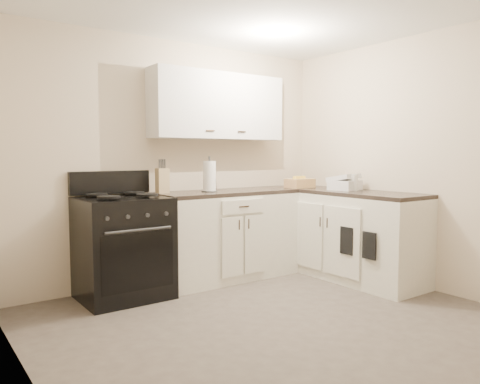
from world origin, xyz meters
TOP-DOWN VIEW (x-y plane):
  - floor at (0.00, 0.00)m, footprint 3.60×3.60m
  - wall_back at (0.00, 1.80)m, footprint 3.60×0.00m
  - wall_right at (1.80, 0.00)m, footprint 0.00×3.60m
  - wall_left at (-1.80, 0.00)m, footprint 0.00×3.60m
  - base_cabinets_back at (0.43, 1.50)m, footprint 1.55×0.60m
  - base_cabinets_right at (1.50, 0.85)m, footprint 0.60×1.90m
  - countertop_back at (0.43, 1.50)m, footprint 1.55×0.60m
  - countertop_right at (1.50, 0.85)m, footprint 0.60×1.90m
  - upper_cabinets at (0.43, 1.65)m, footprint 1.55×0.30m
  - stove at (-0.74, 1.48)m, footprint 0.78×0.67m
  - knife_block at (-0.27, 1.60)m, footprint 0.12×0.11m
  - paper_towel at (0.21, 1.50)m, footprint 0.17×0.17m
  - picture_frame at (0.42, 1.76)m, footprint 0.11×0.06m
  - wicker_basket at (1.38, 1.39)m, footprint 0.32×0.21m
  - countertop_grill at (1.53, 0.83)m, footprint 0.33×0.31m
  - glass_jar at (1.54, 0.73)m, footprint 0.10×0.10m
  - oven_mitt_near at (1.18, 0.21)m, footprint 0.02×0.15m
  - oven_mitt_far at (1.18, 0.48)m, footprint 0.02×0.16m

SIDE VIEW (x-z plane):
  - floor at x=0.00m, z-range 0.00..0.00m
  - base_cabinets_back at x=0.43m, z-range 0.00..0.90m
  - base_cabinets_right at x=1.50m, z-range 0.00..0.90m
  - stove at x=-0.74m, z-range -0.01..0.93m
  - oven_mitt_near at x=1.18m, z-range 0.34..0.60m
  - oven_mitt_far at x=1.18m, z-range 0.34..0.61m
  - countertop_back at x=0.43m, z-range 0.90..0.94m
  - countertop_right at x=1.50m, z-range 0.90..0.94m
  - wicker_basket at x=1.38m, z-range 0.94..1.04m
  - countertop_grill at x=1.53m, z-range 0.94..1.05m
  - picture_frame at x=0.42m, z-range 0.94..1.08m
  - glass_jar at x=1.54m, z-range 0.94..1.11m
  - knife_block at x=-0.27m, z-range 0.94..1.19m
  - paper_towel at x=0.21m, z-range 0.94..1.26m
  - wall_back at x=0.00m, z-range -0.55..3.05m
  - wall_right at x=1.80m, z-range -0.55..3.05m
  - wall_left at x=-1.80m, z-range -0.55..3.05m
  - upper_cabinets at x=0.43m, z-range 1.49..2.19m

